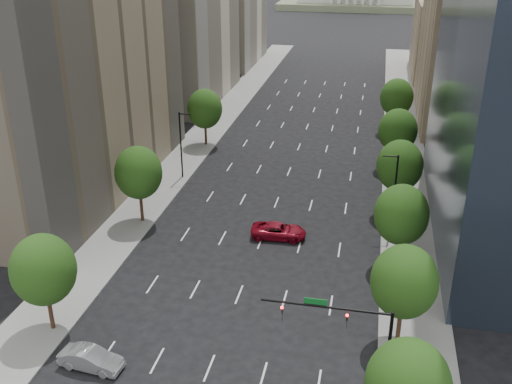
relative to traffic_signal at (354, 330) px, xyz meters
The scene contains 20 objects.
sidewalk_left 40.05m from the traffic_signal, 130.94° to the left, with size 6.00×200.00×0.15m, color slate.
sidewalk_right 30.84m from the traffic_signal, 80.59° to the left, with size 6.00×200.00×0.15m, color slate.
midrise_cream_left 82.12m from the traffic_signal, 115.95° to the left, with size 14.00×30.00×35.00m, color beige.
filler_left 111.86m from the traffic_signal, 108.53° to the left, with size 14.00×26.00×18.00m, color beige.
parking_tan_right 72.16m from the traffic_signal, 78.32° to the left, with size 14.00×30.00×30.00m, color #8C7759.
filler_right 104.05m from the traffic_signal, 82.00° to the left, with size 14.00×26.00×16.00m, color #8C7759.
tree_right_1 6.96m from the traffic_signal, 59.96° to the left, with size 5.20×5.20×8.75m.
tree_right_2 18.34m from the traffic_signal, 79.09° to the left, with size 5.20×5.20×8.61m.
tree_right_3 30.21m from the traffic_signal, 83.40° to the left, with size 5.20×5.20×8.89m.
tree_right_4 44.14m from the traffic_signal, 85.49° to the left, with size 5.20×5.20×8.46m.
tree_right_5 60.11m from the traffic_signal, 86.69° to the left, with size 5.20×5.20×8.75m.
tree_left_0 24.62m from the traffic_signal, behind, with size 5.20×5.20×8.75m.
tree_left_1 32.96m from the traffic_signal, 138.11° to the left, with size 5.20×5.20×8.97m.
tree_left_2 53.91m from the traffic_signal, 117.07° to the left, with size 5.20×5.20×8.68m.
streetlight_rn 25.17m from the traffic_signal, 83.37° to the left, with size 1.70×0.20×9.00m.
streetlight_ln 42.42m from the traffic_signal, 124.40° to the left, with size 1.70×0.20×9.00m.
traffic_signal is the anchor object (origin of this frame).
foothills 571.52m from the traffic_signal, 87.57° to the left, with size 720.00×413.00×263.00m.
car_silver 19.83m from the traffic_signal, behind, with size 1.73×4.95×1.63m, color gray.
car_red_far 23.49m from the traffic_signal, 112.45° to the left, with size 2.70×5.86×1.63m, color maroon.
Camera 1 is at (10.62, -4.04, 30.76)m, focal length 41.66 mm.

